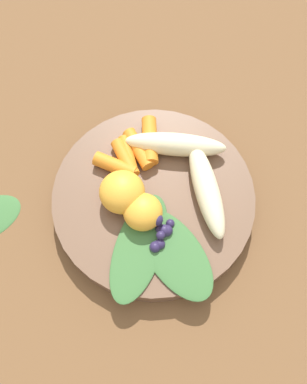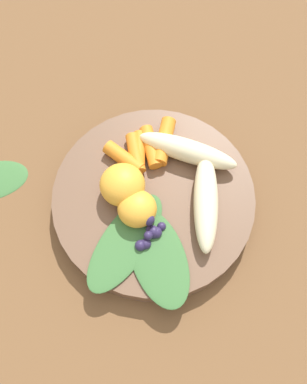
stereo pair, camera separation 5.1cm
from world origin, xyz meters
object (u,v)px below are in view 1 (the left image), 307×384
at_px(banana_peeled_right, 206,189).
at_px(bowl, 154,199).
at_px(banana_peeled_left, 177,145).
at_px(orange_segment_near, 141,211).

bearing_deg(banana_peeled_right, bowl, 79.40).
height_order(bowl, banana_peeled_left, banana_peeled_left).
distance_m(banana_peeled_left, orange_segment_near, 0.10).
bearing_deg(banana_peeled_left, banana_peeled_right, 124.65).
height_order(bowl, orange_segment_near, orange_segment_near).
relative_size(banana_peeled_right, orange_segment_near, 2.74).
bearing_deg(banana_peeled_right, banana_peeled_left, 17.34).
height_order(bowl, banana_peeled_right, banana_peeled_right).
bearing_deg(orange_segment_near, banana_peeled_left, -92.57).
bearing_deg(banana_peeled_right, orange_segment_near, 98.08).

